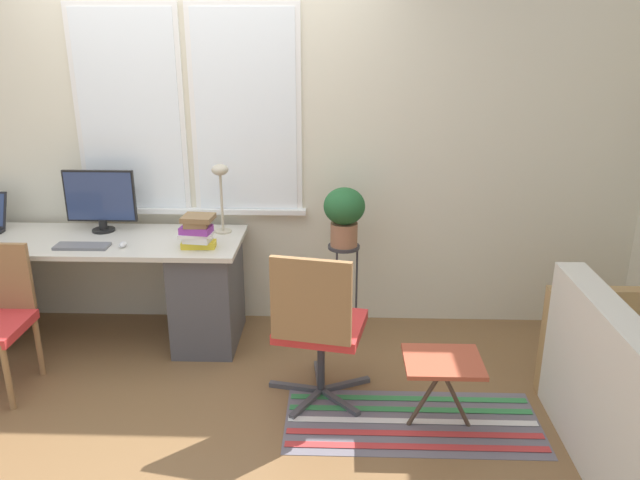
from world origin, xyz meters
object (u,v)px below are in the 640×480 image
(desk_lamp, at_px, (221,181))
(folding_stool, at_px, (443,366))
(potted_plant, at_px, (344,212))
(monitor, at_px, (100,199))
(mouse, at_px, (123,245))
(office_chair_swivel, at_px, (318,325))
(keyboard, at_px, (82,246))
(book_stack, at_px, (197,231))
(plant_stand, at_px, (344,261))

(desk_lamp, distance_m, folding_stool, 1.88)
(folding_stool, bearing_deg, potted_plant, 117.47)
(monitor, distance_m, folding_stool, 2.50)
(mouse, bearing_deg, office_chair_swivel, -23.56)
(desk_lamp, relative_size, office_chair_swivel, 0.50)
(keyboard, xyz_separation_m, desk_lamp, (0.84, 0.34, 0.35))
(monitor, distance_m, keyboard, 0.40)
(monitor, height_order, desk_lamp, desk_lamp)
(keyboard, distance_m, office_chair_swivel, 1.63)
(keyboard, bearing_deg, monitor, 87.22)
(desk_lamp, distance_m, office_chair_swivel, 1.27)
(mouse, height_order, book_stack, book_stack)
(keyboard, relative_size, mouse, 4.73)
(folding_stool, bearing_deg, desk_lamp, 140.74)
(keyboard, distance_m, plant_stand, 1.69)
(keyboard, height_order, office_chair_swivel, office_chair_swivel)
(book_stack, height_order, folding_stool, book_stack)
(plant_stand, bearing_deg, potted_plant, 14.04)
(keyboard, bearing_deg, mouse, 3.22)
(mouse, relative_size, plant_stand, 0.11)
(keyboard, bearing_deg, desk_lamp, 22.20)
(desk_lamp, xyz_separation_m, folding_stool, (1.35, -1.10, -0.72))
(mouse, relative_size, desk_lamp, 0.15)
(mouse, height_order, office_chair_swivel, office_chair_swivel)
(office_chair_swivel, bearing_deg, mouse, -12.36)
(desk_lamp, distance_m, plant_stand, 0.98)
(potted_plant, bearing_deg, plant_stand, -165.96)
(desk_lamp, bearing_deg, folding_stool, -39.26)
(office_chair_swivel, relative_size, potted_plant, 2.38)
(mouse, bearing_deg, monitor, 126.80)
(mouse, xyz_separation_m, desk_lamp, (0.58, 0.33, 0.34))
(office_chair_swivel, xyz_separation_m, plant_stand, (0.14, 0.78, 0.08))
(potted_plant, bearing_deg, desk_lamp, 173.42)
(potted_plant, bearing_deg, mouse, -170.59)
(monitor, relative_size, mouse, 6.68)
(monitor, relative_size, keyboard, 1.41)
(desk_lamp, bearing_deg, office_chair_swivel, -52.26)
(mouse, distance_m, book_stack, 0.49)
(office_chair_swivel, bearing_deg, keyboard, -8.22)
(keyboard, relative_size, office_chair_swivel, 0.36)
(office_chair_swivel, bearing_deg, desk_lamp, -41.06)
(office_chair_swivel, xyz_separation_m, potted_plant, (0.14, 0.78, 0.43))
(keyboard, xyz_separation_m, plant_stand, (1.66, 0.25, -0.18))
(mouse, relative_size, book_stack, 0.32)
(book_stack, distance_m, folding_stool, 1.71)
(mouse, height_order, folding_stool, mouse)
(mouse, xyz_separation_m, folding_stool, (1.93, -0.77, -0.38))
(monitor, distance_m, book_stack, 0.80)
(monitor, distance_m, plant_stand, 1.70)
(keyboard, height_order, potted_plant, potted_plant)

